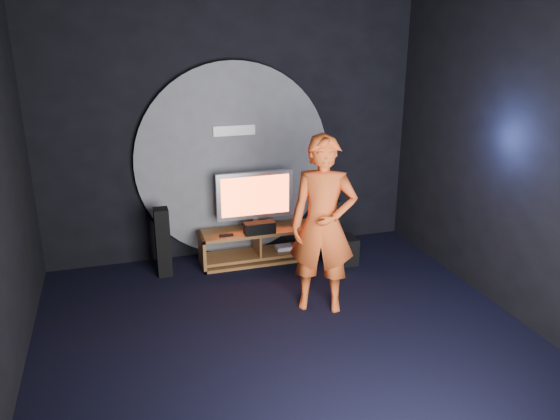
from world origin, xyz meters
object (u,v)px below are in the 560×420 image
(tower_speaker_left, at_px, (163,242))
(subwoofer, at_px, (343,250))
(media_console, at_px, (258,247))
(tv, at_px, (255,198))
(player, at_px, (323,225))
(tower_speaker_right, at_px, (331,232))

(tower_speaker_left, relative_size, subwoofer, 2.45)
(media_console, xyz_separation_m, tv, (-0.01, 0.07, 0.68))
(tv, bearing_deg, media_console, -84.36)
(tower_speaker_left, bearing_deg, player, -40.11)
(media_console, relative_size, tower_speaker_left, 1.71)
(media_console, height_order, player, player)
(media_console, bearing_deg, tv, 95.64)
(tower_speaker_left, distance_m, subwoofer, 2.34)
(tower_speaker_right, distance_m, player, 1.30)
(media_console, distance_m, tower_speaker_right, 1.01)
(subwoofer, bearing_deg, media_console, 159.58)
(tower_speaker_left, height_order, subwoofer, tower_speaker_left)
(tower_speaker_right, bearing_deg, player, -117.32)
(media_console, relative_size, tower_speaker_right, 1.71)
(subwoofer, bearing_deg, tower_speaker_right, 171.22)
(tv, distance_m, subwoofer, 1.36)
(media_console, relative_size, subwoofer, 4.20)
(media_console, distance_m, player, 1.66)
(media_console, xyz_separation_m, tower_speaker_left, (-1.24, -0.07, 0.25))
(tv, xyz_separation_m, player, (0.37, -1.49, 0.11))
(tower_speaker_left, distance_m, tower_speaker_right, 2.16)
(subwoofer, bearing_deg, player, -124.67)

